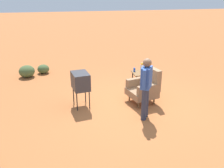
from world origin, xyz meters
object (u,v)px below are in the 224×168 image
Objects in this scene: tv_on_stand at (81,81)px; soda_can_blue at (134,70)px; bottle_wine_green at (146,67)px; soda_can_red at (148,72)px; person_standing at (146,85)px; armchair at (145,87)px; flower_vase at (142,66)px; bottle_short_clear at (142,69)px; side_table at (141,76)px.

tv_on_stand reaches higher than soda_can_blue.
bottle_wine_green reaches higher than soda_can_red.
person_standing reaches higher than bottle_wine_green.
bottle_wine_green is (-0.86, 0.30, 0.34)m from armchair.
tv_on_stand reaches higher than flower_vase.
bottle_short_clear is 0.16m from flower_vase.
soda_can_blue is at bearing 114.39° from tv_on_stand.
person_standing is 13.44× the size of soda_can_red.
person_standing reaches higher than soda_can_red.
person_standing is 1.98m from flower_vase.
bottle_wine_green is at bearing 119.30° from side_table.
bottle_short_clear is 0.26m from soda_can_blue.
person_standing is at bearing 57.33° from tv_on_stand.
person_standing is at bearing -14.22° from side_table.
side_table is 2.13m from tv_on_stand.
person_standing is at bearing -7.26° from soda_can_blue.
bottle_wine_green is at bearing 160.71° from armchair.
side_table is 0.34m from flower_vase.
soda_can_blue is (-0.82, 1.81, -0.04)m from tv_on_stand.
soda_can_red is 0.46× the size of flower_vase.
soda_can_blue is (-0.90, -0.07, 0.24)m from armchair.
bottle_wine_green reaches higher than flower_vase.
person_standing is at bearing -14.82° from flower_vase.
bottle_short_clear is 0.75× the size of flower_vase.
soda_can_blue is at bearing 172.74° from person_standing.
soda_can_blue reaches higher than side_table.
tv_on_stand is at bearing -76.34° from soda_can_red.
soda_can_red reaches higher than side_table.
bottle_short_clear is at bearing -75.69° from bottle_wine_green.
person_standing is (0.93, -0.31, 0.44)m from armchair.
armchair reaches higher than soda_can_red.
tv_on_stand is 2.32m from bottle_wine_green.
bottle_wine_green is at bearing 109.62° from tv_on_stand.
person_standing is 5.12× the size of bottle_wine_green.
side_table is 0.22m from bottle_short_clear.
armchair is at bearing -9.18° from side_table.
person_standing is (1.01, 1.58, 0.16)m from tv_on_stand.
flower_vase is (-0.08, 0.27, 0.09)m from soda_can_blue.
flower_vase is at bearing 168.49° from armchair.
side_table is 2.56× the size of flower_vase.
bottle_wine_green is at bearing 40.23° from flower_vase.
bottle_wine_green reaches higher than bottle_short_clear.
tv_on_stand is 8.44× the size of soda_can_red.
tv_on_stand reaches higher than soda_can_red.
side_table is 5.55× the size of soda_can_blue.
bottle_short_clear is at bearing 109.94° from tv_on_stand.
side_table is 0.41× the size of person_standing.
armchair reaches higher than side_table.
flower_vase reaches higher than bottle_short_clear.
soda_can_blue is at bearing -175.42° from armchair.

